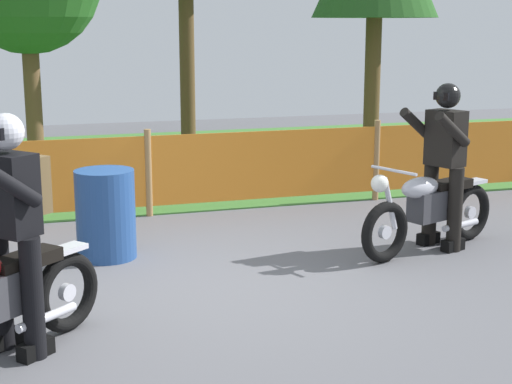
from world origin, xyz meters
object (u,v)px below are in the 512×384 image
object	(u,v)px
rider_trailing	(444,160)
oil_drum	(106,214)
motorcycle_trailing	(430,208)
rider_lead	(12,221)

from	to	relation	value
rider_trailing	oil_drum	distance (m)	3.42
motorcycle_trailing	oil_drum	distance (m)	3.23
motorcycle_trailing	rider_trailing	size ratio (longest dim) A/B	1.09
motorcycle_trailing	rider_lead	size ratio (longest dim) A/B	1.09
rider_lead	oil_drum	bearing A→B (deg)	-152.69
motorcycle_trailing	rider_lead	xyz separation A→B (m)	(-4.01, -1.39, 0.51)
rider_lead	rider_trailing	bearing A→B (deg)	158.48
rider_trailing	oil_drum	xyz separation A→B (m)	(-3.32, 0.66, -0.48)
motorcycle_trailing	rider_trailing	distance (m)	0.51
rider_trailing	oil_drum	world-z (taller)	rider_trailing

